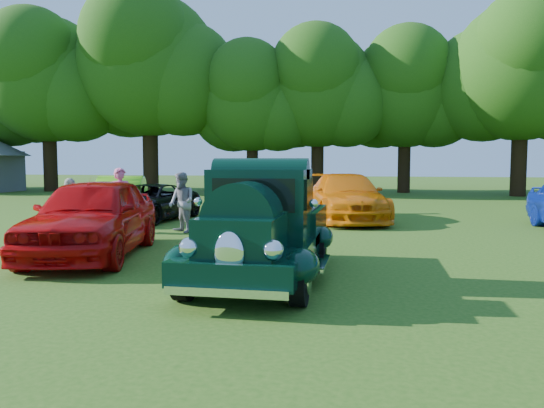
% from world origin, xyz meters
% --- Properties ---
extents(ground, '(120.00, 120.00, 0.00)m').
position_xyz_m(ground, '(0.00, 0.00, 0.00)').
color(ground, '#285113').
rests_on(ground, ground).
extents(hero_pickup, '(2.20, 4.72, 1.84)m').
position_xyz_m(hero_pickup, '(0.90, 0.05, 0.80)').
color(hero_pickup, black).
rests_on(hero_pickup, ground).
extents(red_convertible, '(2.93, 5.15, 1.65)m').
position_xyz_m(red_convertible, '(-3.01, 1.47, 0.83)').
color(red_convertible, '#BB0808').
rests_on(red_convertible, ground).
extents(back_car_lime, '(2.89, 4.63, 1.44)m').
position_xyz_m(back_car_lime, '(-5.95, 8.54, 0.72)').
color(back_car_lime, '#63D31C').
rests_on(back_car_lime, ground).
extents(back_car_black, '(2.49, 4.56, 1.21)m').
position_xyz_m(back_car_black, '(-4.58, 7.79, 0.61)').
color(back_car_black, black).
rests_on(back_car_black, ground).
extents(back_car_orange, '(3.33, 5.67, 1.54)m').
position_xyz_m(back_car_orange, '(1.82, 9.13, 0.77)').
color(back_car_orange, orange).
rests_on(back_car_orange, ground).
extents(spectator_pink, '(0.78, 0.71, 1.79)m').
position_xyz_m(spectator_pink, '(-4.09, 4.87, 0.89)').
color(spectator_pink, '#DA5A8A').
rests_on(spectator_pink, ground).
extents(spectator_grey, '(1.03, 1.01, 1.67)m').
position_xyz_m(spectator_grey, '(-2.48, 5.24, 0.84)').
color(spectator_grey, gray).
rests_on(spectator_grey, ground).
extents(spectator_white, '(0.46, 0.95, 1.57)m').
position_xyz_m(spectator_white, '(-4.51, 3.05, 0.78)').
color(spectator_white, beige).
rests_on(spectator_white, ground).
extents(tree_line, '(62.42, 10.20, 12.35)m').
position_xyz_m(tree_line, '(-2.15, 23.49, 6.78)').
color(tree_line, '#2F1F0F').
rests_on(tree_line, ground).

